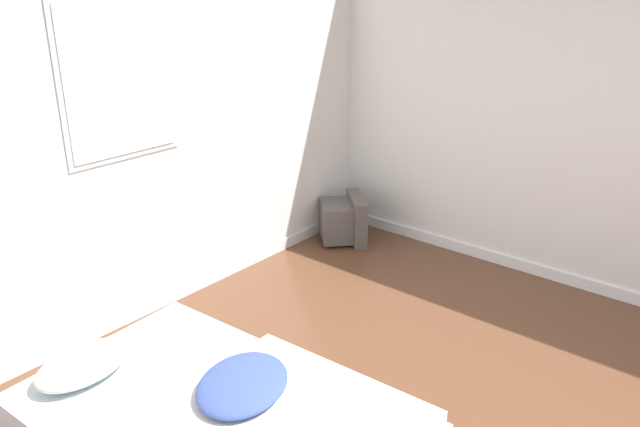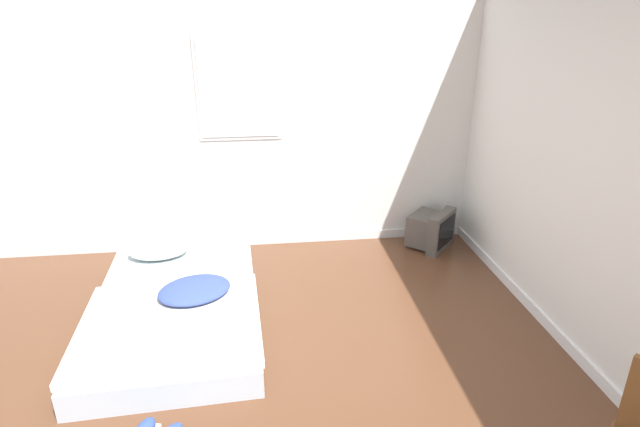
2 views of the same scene
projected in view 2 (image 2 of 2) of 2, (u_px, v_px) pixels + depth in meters
wall_back at (218, 122)px, 4.73m from camera, size 7.43×0.08×2.60m
mattress_bed at (176, 307)px, 3.87m from camera, size 1.33×2.02×0.34m
crt_tv at (431, 230)px, 5.10m from camera, size 0.55×0.55×0.40m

